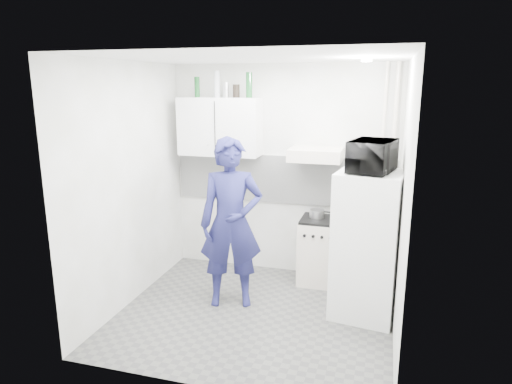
# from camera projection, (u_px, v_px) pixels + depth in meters

# --- Properties ---
(floor) EXTENTS (2.80, 2.80, 0.00)m
(floor) POSITION_uv_depth(u_px,v_px,m) (255.00, 314.00, 4.80)
(floor) COLOR #545550
(floor) RESTS_ON ground
(ceiling) EXTENTS (2.80, 2.80, 0.00)m
(ceiling) POSITION_uv_depth(u_px,v_px,m) (254.00, 57.00, 4.20)
(ceiling) COLOR white
(ceiling) RESTS_ON wall_back
(wall_back) EXTENTS (2.80, 0.00, 2.80)m
(wall_back) POSITION_uv_depth(u_px,v_px,m) (282.00, 171.00, 5.67)
(wall_back) COLOR white
(wall_back) RESTS_ON floor
(wall_left) EXTENTS (0.00, 2.60, 2.60)m
(wall_left) POSITION_uv_depth(u_px,v_px,m) (129.00, 186.00, 4.87)
(wall_left) COLOR white
(wall_left) RESTS_ON floor
(wall_right) EXTENTS (0.00, 2.60, 2.60)m
(wall_right) POSITION_uv_depth(u_px,v_px,m) (403.00, 204.00, 4.13)
(wall_right) COLOR white
(wall_right) RESTS_ON floor
(person) EXTENTS (0.77, 0.63, 1.84)m
(person) POSITION_uv_depth(u_px,v_px,m) (231.00, 223.00, 4.85)
(person) COLOR navy
(person) RESTS_ON floor
(stove) EXTENTS (0.48, 0.48, 0.77)m
(stove) POSITION_uv_depth(u_px,v_px,m) (320.00, 252.00, 5.51)
(stove) COLOR silver
(stove) RESTS_ON floor
(fridge) EXTENTS (0.71, 0.71, 1.52)m
(fridge) POSITION_uv_depth(u_px,v_px,m) (367.00, 245.00, 4.65)
(fridge) COLOR white
(fridge) RESTS_ON floor
(stove_top) EXTENTS (0.46, 0.46, 0.03)m
(stove_top) POSITION_uv_depth(u_px,v_px,m) (321.00, 220.00, 5.41)
(stove_top) COLOR black
(stove_top) RESTS_ON stove
(saucepan) EXTENTS (0.17, 0.17, 0.10)m
(saucepan) POSITION_uv_depth(u_px,v_px,m) (317.00, 214.00, 5.44)
(saucepan) COLOR silver
(saucepan) RESTS_ON stove_top
(microwave) EXTENTS (0.63, 0.49, 0.31)m
(microwave) POSITION_uv_depth(u_px,v_px,m) (373.00, 156.00, 4.43)
(microwave) COLOR black
(microwave) RESTS_ON fridge
(bottle_b) EXTENTS (0.06, 0.06, 0.24)m
(bottle_b) POSITION_uv_depth(u_px,v_px,m) (197.00, 87.00, 5.54)
(bottle_b) COLOR #144C1E
(bottle_b) RESTS_ON upper_cabinet
(bottle_d) EXTENTS (0.07, 0.07, 0.31)m
(bottle_d) POSITION_uv_depth(u_px,v_px,m) (217.00, 84.00, 5.47)
(bottle_d) COLOR #B2B7BC
(bottle_d) RESTS_ON upper_cabinet
(canister_a) EXTENTS (0.07, 0.07, 0.18)m
(canister_a) POSITION_uv_depth(u_px,v_px,m) (226.00, 90.00, 5.45)
(canister_a) COLOR silver
(canister_a) RESTS_ON upper_cabinet
(canister_b) EXTENTS (0.08, 0.08, 0.15)m
(canister_b) POSITION_uv_depth(u_px,v_px,m) (236.00, 91.00, 5.42)
(canister_b) COLOR black
(canister_b) RESTS_ON upper_cabinet
(bottle_e) EXTENTS (0.07, 0.07, 0.29)m
(bottle_e) POSITION_uv_depth(u_px,v_px,m) (249.00, 85.00, 5.36)
(bottle_e) COLOR #144C1E
(bottle_e) RESTS_ON upper_cabinet
(upper_cabinet) EXTENTS (1.00, 0.35, 0.70)m
(upper_cabinet) POSITION_uv_depth(u_px,v_px,m) (220.00, 127.00, 5.58)
(upper_cabinet) COLOR white
(upper_cabinet) RESTS_ON wall_back
(range_hood) EXTENTS (0.60, 0.50, 0.14)m
(range_hood) POSITION_uv_depth(u_px,v_px,m) (316.00, 154.00, 5.25)
(range_hood) COLOR silver
(range_hood) RESTS_ON wall_back
(backsplash) EXTENTS (2.74, 0.03, 0.60)m
(backsplash) POSITION_uv_depth(u_px,v_px,m) (282.00, 179.00, 5.68)
(backsplash) COLOR white
(backsplash) RESTS_ON wall_back
(pipe_a) EXTENTS (0.05, 0.05, 2.60)m
(pipe_a) POSITION_uv_depth(u_px,v_px,m) (391.00, 178.00, 5.25)
(pipe_a) COLOR silver
(pipe_a) RESTS_ON floor
(pipe_b) EXTENTS (0.04, 0.04, 2.60)m
(pipe_b) POSITION_uv_depth(u_px,v_px,m) (380.00, 178.00, 5.28)
(pipe_b) COLOR silver
(pipe_b) RESTS_ON floor
(ceiling_spot_fixture) EXTENTS (0.10, 0.10, 0.02)m
(ceiling_spot_fixture) POSITION_uv_depth(u_px,v_px,m) (367.00, 60.00, 4.12)
(ceiling_spot_fixture) COLOR white
(ceiling_spot_fixture) RESTS_ON ceiling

